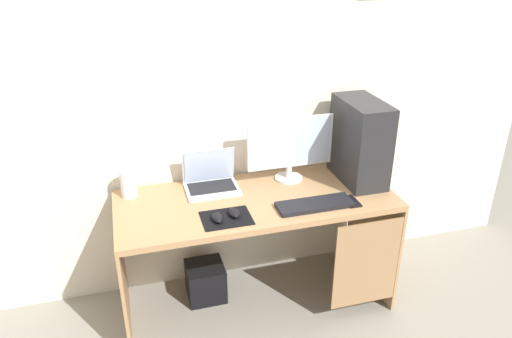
% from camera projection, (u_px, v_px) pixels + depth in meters
% --- Properties ---
extents(ground_plane, '(8.00, 8.00, 0.00)m').
position_uv_depth(ground_plane, '(256.00, 300.00, 3.07)').
color(ground_plane, gray).
extents(wall_back, '(4.00, 0.05, 2.60)m').
position_uv_depth(wall_back, '(239.00, 82.00, 2.82)').
color(wall_back, beige).
rests_on(wall_back, ground_plane).
extents(desk, '(1.56, 0.64, 0.73)m').
position_uv_depth(desk, '(260.00, 219.00, 2.81)').
color(desk, '#A37A51').
rests_on(desk, ground_plane).
extents(pc_tower, '(0.22, 0.41, 0.49)m').
position_uv_depth(pc_tower, '(360.00, 141.00, 2.86)').
color(pc_tower, '#232326').
rests_on(pc_tower, desk).
extents(monitor, '(0.52, 0.17, 0.40)m').
position_uv_depth(monitor, '(290.00, 147.00, 2.87)').
color(monitor, silver).
rests_on(monitor, desk).
extents(laptop, '(0.31, 0.24, 0.22)m').
position_uv_depth(laptop, '(211.00, 181.00, 2.84)').
color(laptop, '#B7BCC6').
rests_on(laptop, desk).
extents(speaker, '(0.09, 0.09, 0.16)m').
position_uv_depth(speaker, '(128.00, 184.00, 2.74)').
color(speaker, white).
rests_on(speaker, desk).
extents(keyboard, '(0.42, 0.14, 0.02)m').
position_uv_depth(keyboard, '(315.00, 205.00, 2.66)').
color(keyboard, black).
rests_on(keyboard, desk).
extents(mousepad, '(0.26, 0.20, 0.00)m').
position_uv_depth(mousepad, '(226.00, 218.00, 2.55)').
color(mousepad, black).
rests_on(mousepad, desk).
extents(mouse_left, '(0.06, 0.10, 0.03)m').
position_uv_depth(mouse_left, '(234.00, 213.00, 2.56)').
color(mouse_left, black).
rests_on(mouse_left, mousepad).
extents(mouse_right, '(0.06, 0.10, 0.03)m').
position_uv_depth(mouse_right, '(218.00, 218.00, 2.52)').
color(mouse_right, black).
rests_on(mouse_right, mousepad).
extents(cell_phone, '(0.07, 0.13, 0.01)m').
position_uv_depth(cell_phone, '(351.00, 201.00, 2.71)').
color(cell_phone, black).
rests_on(cell_phone, desk).
extents(subwoofer, '(0.23, 0.23, 0.23)m').
position_uv_depth(subwoofer, '(206.00, 281.00, 3.06)').
color(subwoofer, black).
rests_on(subwoofer, ground_plane).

